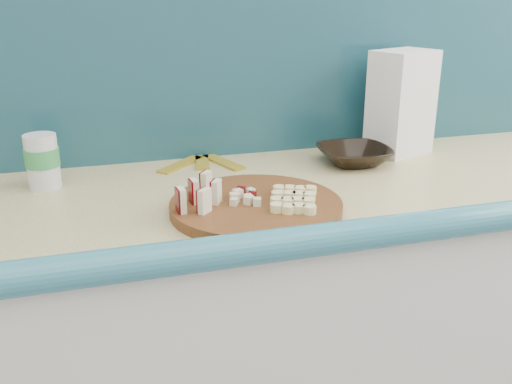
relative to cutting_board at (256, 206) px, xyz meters
The scene contains 10 objects.
kitchen_counter 0.48m from the cutting_board, 83.40° to the left, with size 2.20×0.63×0.91m.
backsplash 0.49m from the cutting_board, 87.89° to the left, with size 2.20×0.02×0.50m, color teal.
cutting_board is the anchor object (origin of this frame).
apple_wedges 0.12m from the cutting_board, behind, with size 0.10×0.14×0.05m.
apple_chunks 0.03m from the cutting_board, 160.37° to the left, with size 0.05×0.06×0.02m.
banana_slices 0.08m from the cutting_board, 21.74° to the right, with size 0.12×0.15×0.02m.
brown_bowl 0.41m from the cutting_board, 36.07° to the left, with size 0.18×0.18×0.04m, color black.
flour_bag 0.60m from the cutting_board, 31.92° to the left, with size 0.16×0.11×0.27m, color white.
canister 0.50m from the cutting_board, 146.47° to the left, with size 0.08×0.08×0.12m.
banana_peel 0.36m from the cutting_board, 96.33° to the left, with size 0.22×0.19×0.01m.
Camera 1 is at (-0.22, 0.34, 1.34)m, focal length 40.00 mm.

